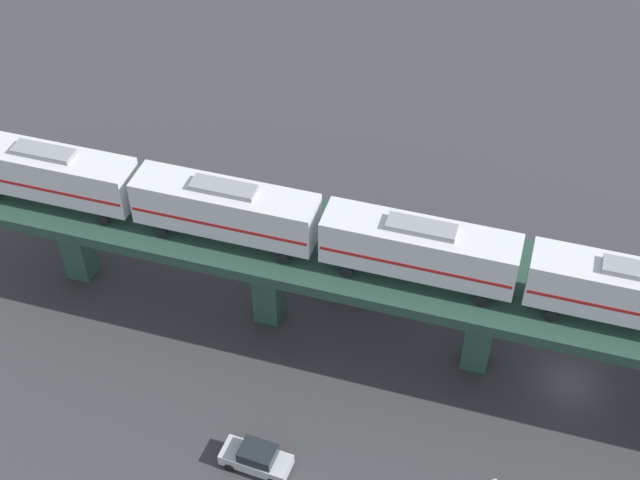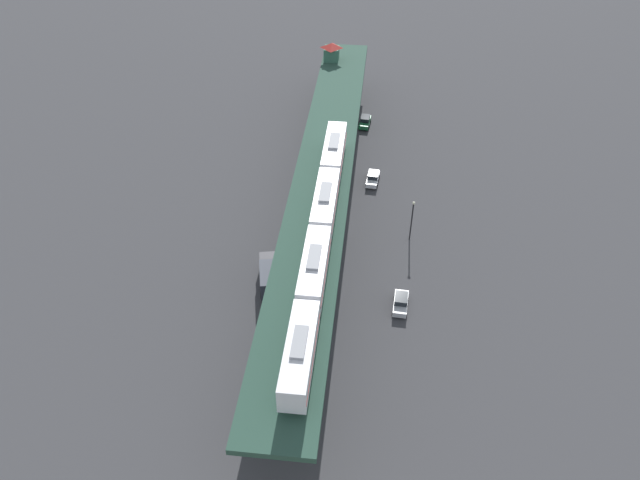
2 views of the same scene
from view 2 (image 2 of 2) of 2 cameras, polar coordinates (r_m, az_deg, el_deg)
The scene contains 9 objects.
ground_plane at distance 97.07m, azimuth 0.28°, elevation 2.13°, with size 400.00×400.00×0.00m, color #38383A.
elevated_viaduct at distance 92.93m, azimuth 0.30°, elevation 5.71°, with size 24.70×92.02×8.46m.
subway_train at distance 76.71m, azimuth 0.00°, elevation 0.59°, with size 11.65×49.50×4.45m.
signal_hut at distance 125.01m, azimuth 1.06°, elevation 16.88°, with size 3.74×3.74×3.40m.
street_car_white at distance 104.33m, azimuth 4.85°, elevation 5.68°, with size 2.90×4.72×1.89m.
street_car_silver at distance 82.79m, azimuth 7.40°, elevation -5.66°, with size 2.81×4.70×1.89m.
street_car_green at distance 120.14m, azimuth 4.13°, elevation 10.77°, with size 2.94×4.73×1.89m.
delivery_truck at distance 84.81m, azimuth -4.73°, elevation -3.25°, with size 2.55×7.26×3.20m.
street_lamp at distance 91.29m, azimuth 8.41°, elevation 2.05°, with size 0.44×0.44×6.94m.
Camera 2 is at (5.91, 76.01, 60.09)m, focal length 35.00 mm.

